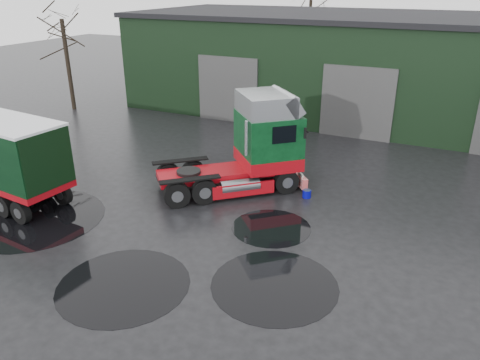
% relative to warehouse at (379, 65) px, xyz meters
% --- Properties ---
extents(ground, '(100.00, 100.00, 0.00)m').
position_rel_warehouse_xyz_m(ground, '(-2.00, -20.00, -3.16)').
color(ground, black).
extents(warehouse, '(32.40, 12.40, 6.30)m').
position_rel_warehouse_xyz_m(warehouse, '(0.00, 0.00, 0.00)').
color(warehouse, black).
rests_on(warehouse, ground).
extents(hero_tractor, '(6.78, 6.54, 4.11)m').
position_rel_warehouse_xyz_m(hero_tractor, '(-3.30, -15.50, -1.10)').
color(hero_tractor, '#083516').
rests_on(hero_tractor, ground).
extents(wash_bucket, '(0.36, 0.36, 0.33)m').
position_rel_warehouse_xyz_m(wash_bucket, '(0.06, -14.78, -2.99)').
color(wash_bucket, '#06068E').
rests_on(wash_bucket, ground).
extents(tree_left, '(4.40, 4.40, 8.50)m').
position_rel_warehouse_xyz_m(tree_left, '(-19.00, -8.00, 1.09)').
color(tree_left, black).
rests_on(tree_left, ground).
extents(tree_back_a, '(4.40, 4.40, 9.50)m').
position_rel_warehouse_xyz_m(tree_back_a, '(-8.00, 10.00, 1.59)').
color(tree_back_a, black).
rests_on(tree_back_a, ground).
extents(puddle_0, '(3.92, 3.92, 0.01)m').
position_rel_warehouse_xyz_m(puddle_0, '(-2.94, -22.89, -3.15)').
color(puddle_0, black).
rests_on(puddle_0, ground).
extents(puddle_1, '(2.89, 2.89, 0.01)m').
position_rel_warehouse_xyz_m(puddle_1, '(-0.30, -17.80, -3.15)').
color(puddle_1, black).
rests_on(puddle_1, ground).
extents(puddle_2, '(5.13, 5.13, 0.01)m').
position_rel_warehouse_xyz_m(puddle_2, '(-8.64, -20.96, -3.15)').
color(puddle_2, black).
rests_on(puddle_2, ground).
extents(puddle_4, '(3.78, 3.78, 0.01)m').
position_rel_warehouse_xyz_m(puddle_4, '(1.09, -20.98, -3.15)').
color(puddle_4, black).
rests_on(puddle_4, ground).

